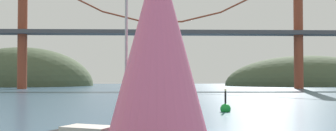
% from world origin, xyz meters
% --- Properties ---
extents(headland_right, '(67.25, 44.00, 24.45)m').
position_xyz_m(headland_right, '(60.00, 135.00, 0.00)').
color(headland_right, '#425138').
rests_on(headland_right, ground_plane).
extents(headland_left, '(56.19, 44.00, 30.65)m').
position_xyz_m(headland_left, '(-55.00, 135.00, 0.00)').
color(headland_left, '#425138').
rests_on(headland_left, ground_plane).
extents(suspension_bridge, '(119.69, 6.00, 38.14)m').
position_xyz_m(suspension_bridge, '(0.00, 95.00, 17.94)').
color(suspension_bridge, brown).
rests_on(suspension_bridge, ground_plane).
extents(sailboat_pink_spinnaker, '(9.30, 6.60, 10.43)m').
position_xyz_m(sailboat_pink_spinnaker, '(-2.31, -6.87, 5.11)').
color(sailboat_pink_spinnaker, black).
rests_on(sailboat_pink_spinnaker, ground_plane).
extents(channel_buoy, '(1.10, 1.10, 2.64)m').
position_xyz_m(channel_buoy, '(5.10, 15.64, 0.37)').
color(channel_buoy, green).
rests_on(channel_buoy, ground_plane).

